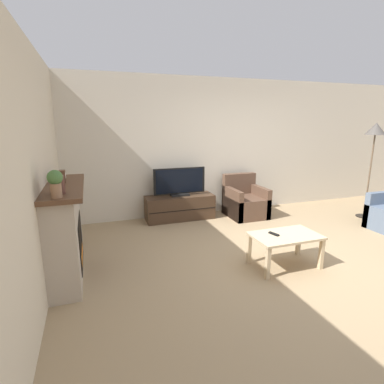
% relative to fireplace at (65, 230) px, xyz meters
% --- Properties ---
extents(ground_plane, '(24.00, 24.00, 0.00)m').
position_rel_fireplace_xyz_m(ground_plane, '(2.95, -0.57, -0.58)').
color(ground_plane, '#9E8460').
extents(wall_back, '(12.00, 0.06, 2.70)m').
position_rel_fireplace_xyz_m(wall_back, '(2.95, 1.92, 0.77)').
color(wall_back, beige).
rests_on(wall_back, ground).
extents(wall_left, '(0.06, 12.00, 2.70)m').
position_rel_fireplace_xyz_m(wall_left, '(-0.20, -0.57, 0.77)').
color(wall_left, beige).
rests_on(wall_left, ground).
extents(fireplace, '(0.45, 1.50, 1.14)m').
position_rel_fireplace_xyz_m(fireplace, '(0.00, 0.00, 0.00)').
color(fireplace, '#B7A893').
rests_on(fireplace, ground).
extents(mantel_vase_left, '(0.14, 0.14, 0.24)m').
position_rel_fireplace_xyz_m(mantel_vase_left, '(0.02, -0.45, 0.66)').
color(mantel_vase_left, '#512D23').
rests_on(mantel_vase_left, fireplace).
extents(mantel_clock, '(0.08, 0.11, 0.15)m').
position_rel_fireplace_xyz_m(mantel_clock, '(0.02, 0.15, 0.63)').
color(mantel_clock, brown).
rests_on(mantel_clock, fireplace).
extents(potted_plant, '(0.15, 0.15, 0.27)m').
position_rel_fireplace_xyz_m(potted_plant, '(0.02, -0.64, 0.72)').
color(potted_plant, '#936B4C').
rests_on(potted_plant, fireplace).
extents(tv_stand, '(1.32, 0.45, 0.47)m').
position_rel_fireplace_xyz_m(tv_stand, '(1.93, 1.63, -0.34)').
color(tv_stand, '#422D1E').
rests_on(tv_stand, ground).
extents(tv, '(1.01, 0.18, 0.54)m').
position_rel_fireplace_xyz_m(tv, '(1.93, 1.62, 0.14)').
color(tv, black).
rests_on(tv, tv_stand).
extents(armchair, '(0.70, 0.76, 0.82)m').
position_rel_fireplace_xyz_m(armchair, '(3.23, 1.40, -0.30)').
color(armchair, brown).
rests_on(armchair, ground).
extents(coffee_table, '(0.87, 0.53, 0.44)m').
position_rel_fireplace_xyz_m(coffee_table, '(2.67, -0.69, -0.21)').
color(coffee_table, '#CCB289').
rests_on(coffee_table, ground).
extents(remote, '(0.08, 0.16, 0.02)m').
position_rel_fireplace_xyz_m(remote, '(2.52, -0.64, -0.13)').
color(remote, black).
rests_on(remote, coffee_table).
extents(floor_lamp, '(0.36, 0.36, 1.84)m').
position_rel_fireplace_xyz_m(floor_lamp, '(5.47, 0.56, 1.04)').
color(floor_lamp, black).
rests_on(floor_lamp, ground).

